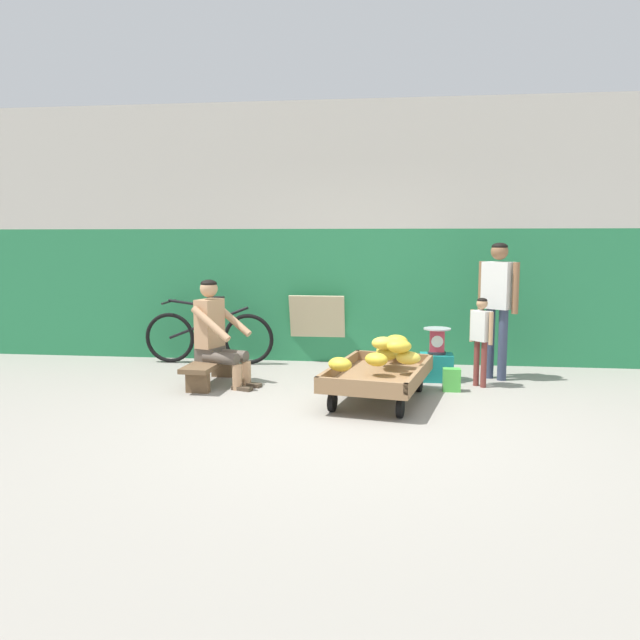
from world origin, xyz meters
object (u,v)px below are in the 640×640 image
weighing_scale (437,340)px  sign_board (318,329)px  bicycle_near_left (208,336)px  customer_adult (498,295)px  vendor_seated (217,333)px  low_bench (211,366)px  shopping_bag (452,380)px  banana_cart (379,377)px  plastic_crate (436,367)px  customer_child (481,332)px

weighing_scale → sign_board: (-1.45, 0.92, -0.02)m
bicycle_near_left → customer_adult: size_ratio=1.09×
vendor_seated → weighing_scale: (2.36, 0.51, -0.11)m
low_bench → vendor_seated: size_ratio=0.98×
weighing_scale → shopping_bag: weighing_scale is taller
banana_cart → vendor_seated: size_ratio=1.38×
banana_cart → shopping_bag: 0.90m
plastic_crate → bicycle_near_left: bicycle_near_left is taller
vendor_seated → customer_child: size_ratio=1.19×
weighing_scale → shopping_bag: 0.60m
weighing_scale → bicycle_near_left: (-2.81, 0.64, -0.10)m
low_bench → weighing_scale: (2.45, 0.48, 0.25)m
low_bench → plastic_crate: bearing=11.1°
vendor_seated → weighing_scale: vendor_seated is taller
vendor_seated → customer_adult: customer_adult is taller
banana_cart → sign_board: 2.08m
vendor_seated → shopping_bag: size_ratio=4.75×
banana_cart → plastic_crate: (0.61, 0.98, -0.09)m
sign_board → shopping_bag: size_ratio=3.62×
low_bench → customer_child: bearing=4.9°
customer_adult → bicycle_near_left: bearing=172.1°
plastic_crate → sign_board: 1.74m
banana_cart → plastic_crate: 1.16m
banana_cart → customer_child: customer_child is taller
sign_board → bicycle_near_left: bearing=-168.5°
customer_child → bicycle_near_left: bearing=165.0°
vendor_seated → weighing_scale: bearing=12.1°
low_bench → plastic_crate: 2.49m
customer_adult → plastic_crate: bearing=-166.4°
bicycle_near_left → customer_child: (3.25, -0.87, 0.24)m
plastic_crate → customer_adult: size_ratio=0.24×
plastic_crate → shopping_bag: 0.50m
customer_adult → shopping_bag: size_ratio=6.38×
customer_adult → vendor_seated: bearing=-167.5°
bicycle_near_left → sign_board: sign_board is taller
vendor_seated → shopping_bag: bearing=0.6°
low_bench → plastic_crate: plastic_crate is taller
customer_child → shopping_bag: size_ratio=3.98×
banana_cart → shopping_bag: banana_cart is taller
weighing_scale → customer_child: size_ratio=0.31×
shopping_bag → weighing_scale: bearing=104.9°
low_bench → vendor_seated: bearing=-18.9°
banana_cart → shopping_bag: bearing=33.8°
bicycle_near_left → customer_adult: bearing=-7.9°
shopping_bag → plastic_crate: bearing=104.9°
bicycle_near_left → weighing_scale: bearing=-12.9°
vendor_seated → sign_board: vendor_seated is taller
customer_adult → shopping_bag: (-0.54, -0.65, -0.83)m
low_bench → vendor_seated: vendor_seated is taller
weighing_scale → shopping_bag: size_ratio=1.25×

